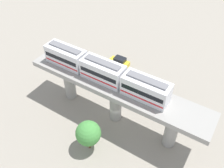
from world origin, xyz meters
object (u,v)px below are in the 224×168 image
object	(u,v)px
train	(103,71)
tree_near_viaduct	(88,133)
parked_car_blue	(125,89)
parked_car_yellow	(119,62)

from	to	relation	value
train	tree_near_viaduct	size ratio (longest dim) A/B	3.90
parked_car_blue	parked_car_yellow	bearing A→B (deg)	-142.47
train	tree_near_viaduct	xyz separation A→B (m)	(6.95, 2.05, -5.51)
parked_car_blue	tree_near_viaduct	xyz separation A→B (m)	(13.07, 1.42, 2.69)
train	tree_near_viaduct	distance (m)	9.10
train	tree_near_viaduct	world-z (taller)	train
train	parked_car_blue	bearing A→B (deg)	174.13
parked_car_yellow	train	bearing A→B (deg)	20.02
parked_car_yellow	tree_near_viaduct	xyz separation A→B (m)	(19.45, 6.56, 2.69)
parked_car_blue	tree_near_viaduct	world-z (taller)	tree_near_viaduct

